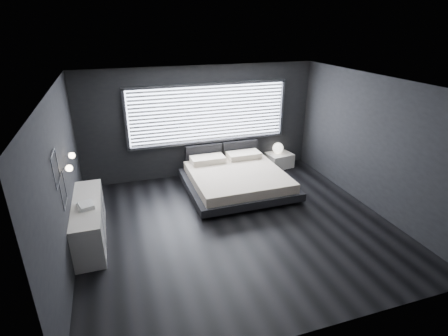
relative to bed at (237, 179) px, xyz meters
name	(u,v)px	position (x,y,z in m)	size (l,w,h in m)	color
room	(238,160)	(-0.53, -1.49, 1.11)	(6.04, 6.00, 2.80)	black
window	(209,114)	(-0.33, 1.20, 1.32)	(4.14, 0.09, 1.52)	white
headboard	(222,152)	(0.00, 1.15, 0.28)	(1.96, 0.16, 0.52)	black
sconce_near	(69,168)	(-3.41, -1.44, 1.31)	(0.18, 0.11, 0.11)	silver
sconce_far	(72,156)	(-3.41, -0.84, 1.31)	(0.18, 0.11, 0.11)	silver
wall_art_upper	(56,169)	(-3.50, -2.04, 1.56)	(0.01, 0.48, 0.48)	#47474C
wall_art_lower	(63,191)	(-3.50, -1.79, 1.09)	(0.01, 0.48, 0.48)	#47474C
bed	(237,179)	(0.00, 0.00, 0.00)	(2.40, 2.30, 0.62)	black
nightstand	(279,160)	(1.63, 1.01, -0.09)	(0.66, 0.55, 0.39)	silver
orb_lamp	(278,148)	(1.59, 1.05, 0.25)	(0.29, 0.29, 0.29)	white
dresser	(88,221)	(-3.31, -1.11, 0.10)	(0.55, 1.95, 0.78)	silver
book_stack	(86,205)	(-3.28, -1.29, 0.53)	(0.32, 0.39, 0.07)	silver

